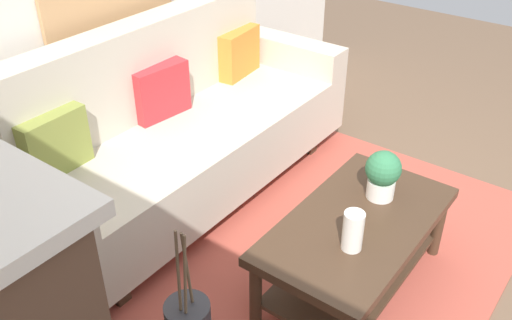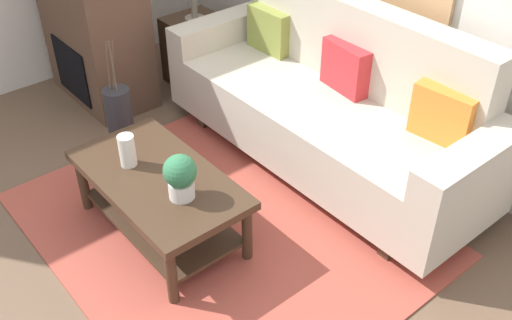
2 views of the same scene
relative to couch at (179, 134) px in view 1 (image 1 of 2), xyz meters
The scene contains 12 objects.
ground_plane 1.52m from the couch, 86.52° to the right, with size 8.88×8.88×0.00m, color brown.
area_rug 1.05m from the couch, 84.70° to the right, with size 2.33×1.95×0.01m, color #B24C3D.
couch is the anchor object (origin of this frame).
throw_pillow_olive 0.80m from the couch, behind, with size 0.36×0.12×0.32m, color olive.
throw_pillow_crimson 0.28m from the couch, 90.00° to the left, with size 0.36×0.12×0.32m, color red.
throw_pillow_orange 0.80m from the couch, ahead, with size 0.36×0.12×0.32m, color orange.
coffee_table 1.28m from the couch, 94.46° to the right, with size 1.10×0.60×0.43m.
tabletop_vase 1.37m from the couch, 102.28° to the right, with size 0.09×0.09×0.19m, color white.
potted_plant_tabletop 1.28m from the couch, 83.58° to the right, with size 0.18×0.18×0.26m.
floor_vase_branch_a 1.45m from the couch, 134.84° to the right, with size 0.01×0.01×0.36m, color brown.
floor_vase_branch_b 1.46m from the couch, 136.17° to the right, with size 0.01×0.01×0.36m, color brown.
floor_vase_branch_c 1.48m from the couch, 135.19° to the right, with size 0.01×0.01×0.36m, color brown.
Camera 1 is at (-2.19, -0.70, 2.14)m, focal length 39.56 mm.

